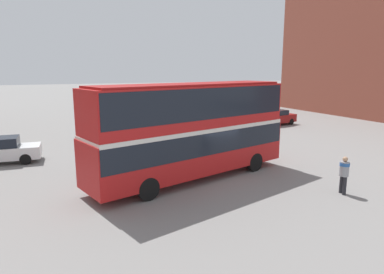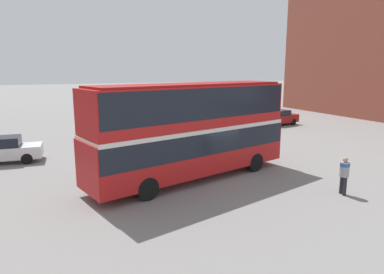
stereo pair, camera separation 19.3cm
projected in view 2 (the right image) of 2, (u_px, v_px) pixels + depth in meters
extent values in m
plane|color=gray|center=(211.00, 177.00, 17.81)|extent=(240.00, 240.00, 0.00)
cube|color=red|center=(192.00, 150.00, 17.20)|extent=(11.24, 5.20, 2.16)
cube|color=red|center=(192.00, 107.00, 16.78)|extent=(11.06, 5.08, 2.13)
cube|color=black|center=(192.00, 140.00, 17.11)|extent=(11.14, 5.20, 1.06)
cube|color=black|center=(192.00, 102.00, 16.73)|extent=(10.91, 5.07, 1.45)
cube|color=silver|center=(192.00, 128.00, 16.98)|extent=(11.14, 5.19, 0.20)
cube|color=maroon|center=(192.00, 84.00, 16.56)|extent=(10.54, 4.79, 0.10)
cylinder|color=black|center=(227.00, 154.00, 20.37)|extent=(1.06, 0.55, 1.01)
cylinder|color=black|center=(255.00, 162.00, 18.68)|extent=(1.06, 0.55, 1.01)
cylinder|color=black|center=(123.00, 176.00, 16.25)|extent=(1.06, 0.55, 1.01)
cylinder|color=black|center=(147.00, 189.00, 14.55)|extent=(1.06, 0.55, 1.01)
cylinder|color=#232328|center=(345.00, 186.00, 15.09)|extent=(0.16, 0.16, 0.83)
cylinder|color=#232328|center=(341.00, 185.00, 15.34)|extent=(0.16, 0.16, 0.83)
cylinder|color=gray|center=(345.00, 169.00, 15.07)|extent=(0.49, 0.49, 0.66)
cylinder|color=#28569E|center=(345.00, 165.00, 15.03)|extent=(0.52, 0.52, 0.14)
sphere|color=tan|center=(345.00, 160.00, 14.98)|extent=(0.23, 0.23, 0.23)
cube|color=silver|center=(4.00, 152.00, 20.35)|extent=(4.32, 2.01, 0.72)
cube|color=black|center=(0.00, 142.00, 20.17)|extent=(2.29, 1.70, 0.56)
cylinder|color=black|center=(30.00, 153.00, 21.55)|extent=(0.65, 0.27, 0.64)
cylinder|color=black|center=(27.00, 159.00, 20.12)|extent=(0.65, 0.27, 0.64)
cube|color=maroon|center=(279.00, 119.00, 34.09)|extent=(4.27, 2.49, 0.76)
cube|color=black|center=(278.00, 113.00, 33.89)|extent=(2.34, 1.96, 0.47)
cylinder|color=black|center=(281.00, 120.00, 35.49)|extent=(0.65, 0.33, 0.62)
cylinder|color=black|center=(293.00, 122.00, 34.19)|extent=(0.65, 0.33, 0.62)
cylinder|color=black|center=(264.00, 122.00, 34.13)|extent=(0.65, 0.33, 0.62)
cylinder|color=black|center=(276.00, 124.00, 32.83)|extent=(0.65, 0.33, 0.62)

